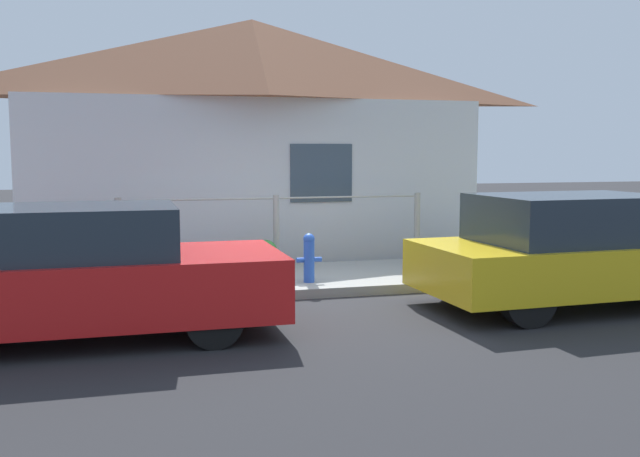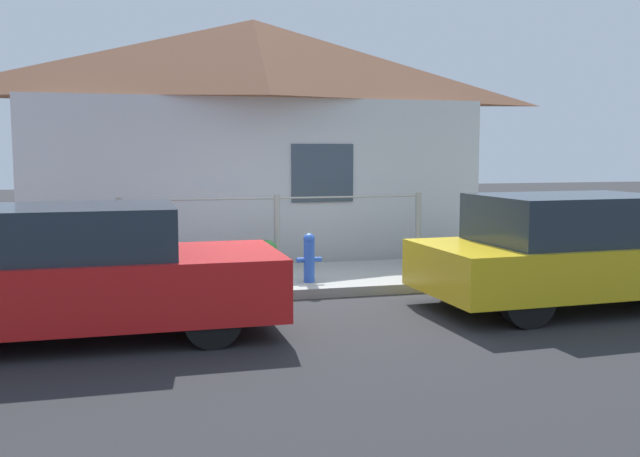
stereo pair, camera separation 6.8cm
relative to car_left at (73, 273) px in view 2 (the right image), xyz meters
name	(u,v)px [view 2 (the right image)]	position (x,y,z in m)	size (l,w,h in m)	color
ground_plane	(308,299)	(2.82, 1.28, -0.69)	(60.00, 60.00, 0.00)	#262628
sidewalk	(290,280)	(2.82, 2.37, -0.62)	(24.00, 2.18, 0.13)	gray
house	(255,71)	(2.83, 5.23, 2.69)	(8.34, 2.23, 4.30)	silver
fence	(277,227)	(2.82, 3.31, 0.06)	(4.90, 0.10, 1.13)	#999993
car_left	(73,273)	(0.00, 0.00, 0.00)	(4.19, 1.72, 1.38)	red
car_right	(577,251)	(5.98, 0.00, 0.01)	(4.12, 1.93, 1.41)	gold
fire_hydrant	(309,257)	(2.97, 1.79, -0.20)	(0.35, 0.16, 0.68)	blue
potted_plant_near_hydrant	(266,254)	(2.59, 3.00, -0.32)	(0.36, 0.36, 0.46)	#9E5638
potted_plant_by_fence	(131,253)	(0.58, 2.50, -0.17)	(0.57, 0.57, 0.69)	slate
potted_plant_corner	(483,239)	(6.17, 2.81, -0.17)	(0.54, 0.54, 0.68)	brown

